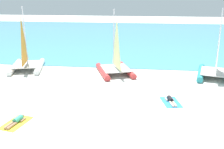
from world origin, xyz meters
The scene contains 9 objects.
ground_plane centered at (0.00, 10.00, 0.00)m, with size 120.00×120.00×0.00m, color white.
ocean_water centered at (0.00, 30.62, 0.03)m, with size 120.00×40.00×0.05m, color #4C9EB7.
sailboat_teal centered at (8.48, 8.82, 0.87)m, with size 3.82×5.02×5.85m.
sailboat_red centered at (-0.22, 8.89, 0.85)m, with size 4.12×5.05×5.69m.
sailboat_white centered at (-8.75, 9.14, 0.87)m, with size 3.88×5.05×5.85m.
towel_left centered at (-4.72, -1.22, 0.01)m, with size 1.10×1.90×0.01m, color yellow.
sunbather_left centered at (-4.70, -1.15, 0.13)m, with size 0.70×1.56×0.30m.
towel_right centered at (4.23, 2.87, 0.01)m, with size 1.10×1.90×0.01m, color #338CD8.
sunbather_right centered at (4.22, 2.93, 0.13)m, with size 0.72×1.56×0.30m.
Camera 1 is at (2.32, -13.76, 7.04)m, focal length 42.11 mm.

